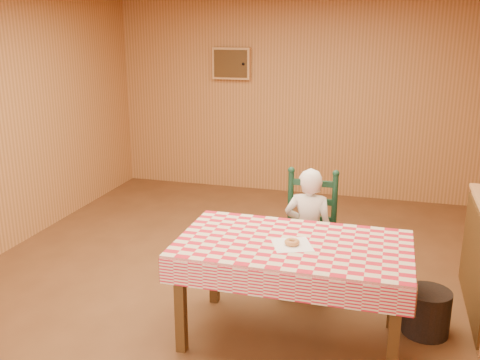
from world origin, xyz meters
name	(u,v)px	position (x,y,z in m)	size (l,w,h in m)	color
ground	(234,289)	(0.00, 0.00, 0.00)	(6.00, 6.00, 0.00)	brown
cabin_walls	(250,75)	(0.00, 0.53, 1.83)	(5.10, 6.05, 2.65)	#BA7C43
dining_table	(293,253)	(0.63, -0.62, 0.69)	(1.66, 0.96, 0.77)	#4C3014
ladder_chair	(309,237)	(0.63, 0.17, 0.50)	(0.44, 0.40, 1.08)	black
seated_child	(308,233)	(0.63, 0.11, 0.56)	(0.41, 0.27, 1.12)	silver
napkin	(292,245)	(0.63, -0.67, 0.77)	(0.26, 0.26, 0.00)	white
donut	(292,242)	(0.63, -0.67, 0.79)	(0.11, 0.11, 0.04)	#B57841
storage_bin	(426,312)	(1.59, -0.27, 0.17)	(0.35, 0.35, 0.35)	black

